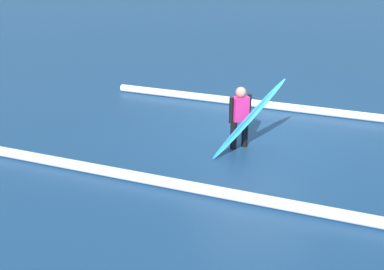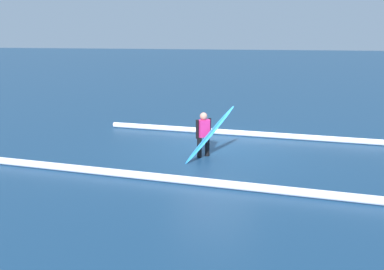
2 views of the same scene
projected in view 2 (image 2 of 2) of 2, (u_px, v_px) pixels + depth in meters
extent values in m
plane|color=navy|center=(215.00, 149.00, 11.94)|extent=(157.28, 157.28, 0.00)
cylinder|color=black|center=(207.00, 146.00, 11.20)|extent=(0.14, 0.14, 0.62)
cylinder|color=black|center=(199.00, 147.00, 11.06)|extent=(0.14, 0.14, 0.62)
cube|color=#D82672|center=(203.00, 128.00, 10.98)|extent=(0.39, 0.38, 0.51)
sphere|color=tan|center=(204.00, 116.00, 10.89)|extent=(0.22, 0.22, 0.22)
cylinder|color=black|center=(210.00, 127.00, 11.09)|extent=(0.09, 0.14, 0.56)
cylinder|color=black|center=(197.00, 129.00, 10.87)|extent=(0.09, 0.10, 0.56)
ellipsoid|color=#268CE5|center=(210.00, 134.00, 10.72)|extent=(1.41, 1.18, 1.57)
ellipsoid|color=blue|center=(210.00, 134.00, 10.72)|extent=(1.07, 0.87, 1.26)
cylinder|color=white|center=(306.00, 137.00, 12.89)|extent=(14.50, 1.15, 0.20)
cylinder|color=white|center=(100.00, 171.00, 9.73)|extent=(21.70, 1.78, 0.20)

